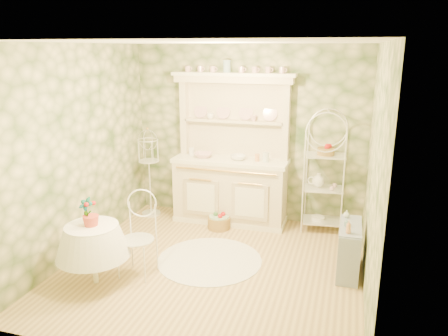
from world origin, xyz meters
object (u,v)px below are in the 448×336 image
(bakers_rack, at_px, (324,173))
(floor_basket, at_px, (219,222))
(cafe_chair, at_px, (137,245))
(round_table, at_px, (94,257))
(birdcage_stand, at_px, (150,175))
(side_shelf, at_px, (349,249))
(kitchen_dresser, at_px, (230,150))

(bakers_rack, relative_size, floor_basket, 5.80)
(floor_basket, bearing_deg, cafe_chair, -107.99)
(bakers_rack, bearing_deg, round_table, -142.21)
(floor_basket, bearing_deg, birdcage_stand, 169.62)
(bakers_rack, distance_m, side_shelf, 1.42)
(birdcage_stand, bearing_deg, side_shelf, -18.90)
(round_table, height_order, cafe_chair, cafe_chair)
(side_shelf, xyz_separation_m, cafe_chair, (-2.42, -0.76, 0.07))
(round_table, relative_size, cafe_chair, 0.86)
(kitchen_dresser, bearing_deg, round_table, -113.63)
(side_shelf, height_order, floor_basket, side_shelf)
(side_shelf, height_order, round_table, round_table)
(floor_basket, bearing_deg, kitchen_dresser, 76.55)
(round_table, bearing_deg, floor_basket, 64.72)
(kitchen_dresser, xyz_separation_m, side_shelf, (1.81, -1.18, -0.83))
(birdcage_stand, bearing_deg, cafe_chair, -68.68)
(birdcage_stand, xyz_separation_m, floor_basket, (1.23, -0.23, -0.57))
(kitchen_dresser, distance_m, floor_basket, 1.10)
(cafe_chair, bearing_deg, floor_basket, 57.26)
(side_shelf, xyz_separation_m, floor_basket, (-1.89, 0.85, -0.21))
(side_shelf, bearing_deg, bakers_rack, 102.37)
(side_shelf, distance_m, cafe_chair, 2.53)
(side_shelf, height_order, cafe_chair, cafe_chair)
(bakers_rack, xyz_separation_m, cafe_chair, (-2.01, -1.99, -0.51))
(kitchen_dresser, height_order, round_table, kitchen_dresser)
(bakers_rack, relative_size, side_shelf, 2.45)
(side_shelf, relative_size, birdcage_stand, 0.54)
(bakers_rack, height_order, cafe_chair, bakers_rack)
(bakers_rack, height_order, round_table, bakers_rack)
(cafe_chair, height_order, floor_basket, cafe_chair)
(side_shelf, distance_m, birdcage_stand, 3.33)
(side_shelf, bearing_deg, kitchen_dresser, 140.96)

